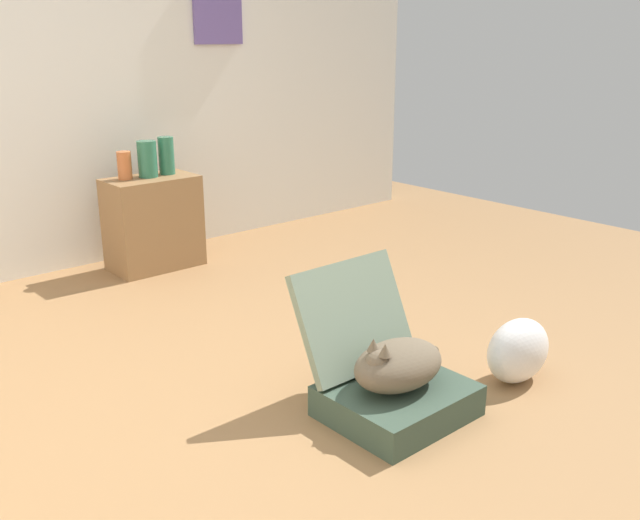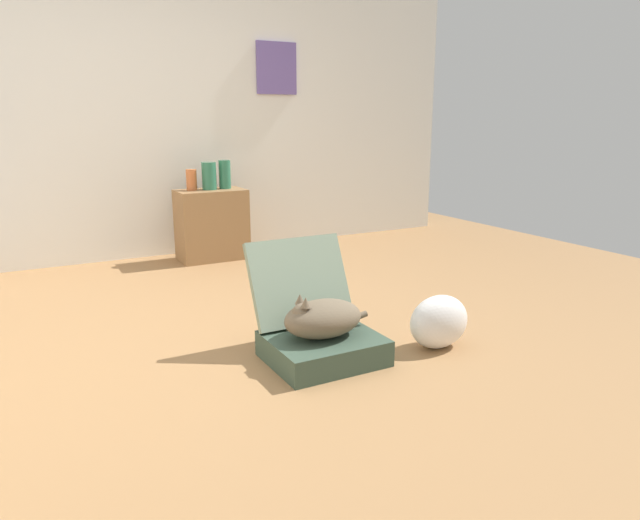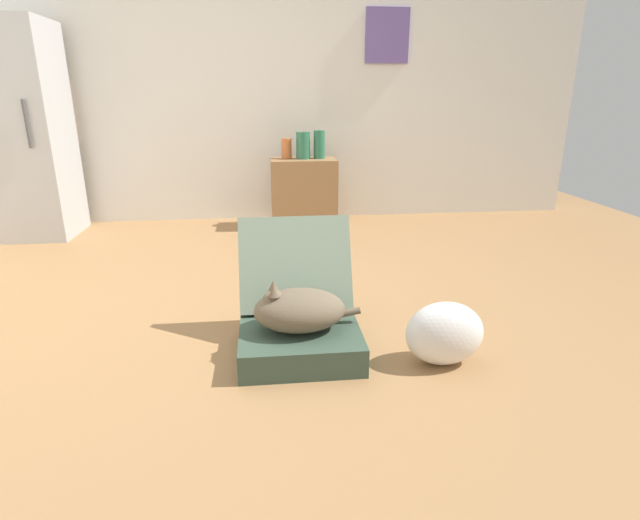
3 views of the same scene
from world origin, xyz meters
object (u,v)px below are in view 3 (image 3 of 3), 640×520
(cat, at_px, (298,309))
(vase_round, at_px, (303,145))
(suitcase_base, at_px, (300,342))
(refrigerator, at_px, (20,133))
(side_table, at_px, (304,193))
(vase_short, at_px, (319,144))
(vase_tall, at_px, (287,148))
(plastic_bag_white, at_px, (444,333))

(cat, xyz_separation_m, vase_round, (0.22, 2.37, 0.49))
(suitcase_base, xyz_separation_m, refrigerator, (-2.07, 2.30, 0.78))
(refrigerator, xyz_separation_m, side_table, (2.28, 0.05, -0.54))
(vase_short, bearing_deg, vase_tall, 176.03)
(suitcase_base, xyz_separation_m, side_table, (0.21, 2.35, 0.23))
(cat, bearing_deg, side_table, 84.76)
(cat, distance_m, vase_tall, 2.45)
(cat, bearing_deg, vase_tall, 88.26)
(refrigerator, relative_size, vase_short, 6.98)
(vase_short, bearing_deg, plastic_bag_white, -83.91)
(vase_tall, bearing_deg, plastic_bag_white, -77.70)
(suitcase_base, relative_size, cat, 1.11)
(vase_round, bearing_deg, vase_short, 4.74)
(plastic_bag_white, relative_size, vase_short, 1.43)
(refrigerator, bearing_deg, cat, -48.20)
(suitcase_base, xyz_separation_m, cat, (-0.01, 0.00, 0.16))
(vase_short, bearing_deg, vase_round, -175.26)
(suitcase_base, height_order, cat, cat)
(suitcase_base, bearing_deg, cat, 176.74)
(plastic_bag_white, xyz_separation_m, vase_short, (-0.27, 2.52, 0.58))
(side_table, height_order, vase_short, vase_short)
(cat, bearing_deg, vase_short, 81.44)
(plastic_bag_white, xyz_separation_m, vase_tall, (-0.55, 2.54, 0.54))
(vase_tall, xyz_separation_m, vase_short, (0.29, -0.02, 0.03))
(suitcase_base, bearing_deg, refrigerator, 131.88)
(vase_tall, xyz_separation_m, vase_round, (0.14, -0.03, 0.03))
(suitcase_base, relative_size, vase_round, 2.36)
(cat, height_order, plastic_bag_white, cat)
(cat, relative_size, vase_short, 2.02)
(side_table, relative_size, vase_short, 2.48)
(cat, bearing_deg, vase_round, 84.80)
(plastic_bag_white, distance_m, side_table, 2.53)
(suitcase_base, relative_size, plastic_bag_white, 1.57)
(side_table, bearing_deg, vase_round, 90.00)
(refrigerator, height_order, vase_short, refrigerator)
(plastic_bag_white, xyz_separation_m, refrigerator, (-2.69, 2.44, 0.70))
(cat, distance_m, vase_round, 2.43)
(suitcase_base, height_order, vase_round, vase_round)
(vase_round, bearing_deg, plastic_bag_white, -80.69)
(refrigerator, bearing_deg, vase_round, 1.69)
(suitcase_base, bearing_deg, vase_round, 84.96)
(cat, xyz_separation_m, vase_tall, (0.07, 2.40, 0.46))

